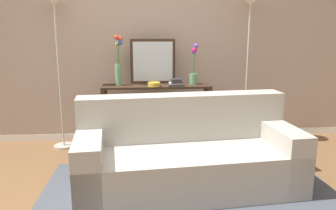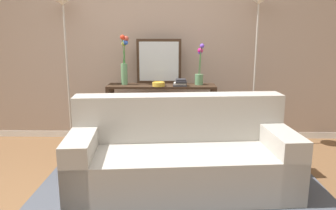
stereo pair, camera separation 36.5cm
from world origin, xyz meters
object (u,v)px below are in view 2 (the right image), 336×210
(vase_short_flowers, at_px, (200,70))
(book_stack, at_px, (180,83))
(floor_lamp_left, at_px, (65,31))
(vase_tall_flowers, at_px, (124,61))
(couch, at_px, (181,157))
(book_row_under_console, at_px, (132,141))
(wall_mirror, at_px, (159,61))
(fruit_bowl, at_px, (159,84))
(floor_lamp_right, at_px, (257,30))
(console_table, at_px, (162,104))

(vase_short_flowers, xyz_separation_m, book_stack, (-0.25, -0.12, -0.15))
(floor_lamp_left, distance_m, vase_tall_flowers, 0.85)
(couch, bearing_deg, book_row_under_console, 117.45)
(couch, height_order, wall_mirror, wall_mirror)
(floor_lamp_left, height_order, fruit_bowl, floor_lamp_left)
(floor_lamp_left, relative_size, vase_short_flowers, 3.65)
(couch, bearing_deg, vase_short_flowers, 78.64)
(floor_lamp_right, bearing_deg, console_table, -176.87)
(vase_tall_flowers, bearing_deg, book_row_under_console, -22.35)
(couch, bearing_deg, floor_lamp_left, 138.91)
(wall_mirror, bearing_deg, console_table, -74.11)
(wall_mirror, xyz_separation_m, fruit_bowl, (0.01, -0.23, -0.26))
(floor_lamp_right, height_order, book_stack, floor_lamp_right)
(floor_lamp_left, bearing_deg, couch, -41.09)
(couch, relative_size, book_stack, 12.29)
(console_table, bearing_deg, wall_mirror, 105.89)
(couch, distance_m, wall_mirror, 1.59)
(book_row_under_console, bearing_deg, floor_lamp_right, 2.36)
(floor_lamp_right, xyz_separation_m, book_row_under_console, (-1.60, -0.07, -1.45))
(wall_mirror, relative_size, book_stack, 3.36)
(floor_lamp_left, distance_m, vase_short_flowers, 1.79)
(vase_tall_flowers, relative_size, book_stack, 3.64)
(vase_tall_flowers, xyz_separation_m, fruit_bowl, (0.44, -0.13, -0.28))
(floor_lamp_left, relative_size, wall_mirror, 3.27)
(console_table, bearing_deg, couch, -79.02)
(floor_lamp_left, height_order, book_row_under_console, floor_lamp_left)
(vase_tall_flowers, height_order, book_row_under_console, vase_tall_flowers)
(console_table, relative_size, book_row_under_console, 3.97)
(floor_lamp_left, height_order, wall_mirror, floor_lamp_left)
(book_stack, bearing_deg, floor_lamp_right, 8.38)
(vase_short_flowers, bearing_deg, couch, -101.36)
(fruit_bowl, bearing_deg, book_stack, 4.64)
(couch, distance_m, floor_lamp_right, 2.00)
(fruit_bowl, height_order, book_row_under_console, fruit_bowl)
(vase_tall_flowers, distance_m, fruit_bowl, 0.54)
(couch, xyz_separation_m, wall_mirror, (-0.27, 1.35, 0.80))
(floor_lamp_right, xyz_separation_m, book_stack, (-0.96, -0.14, -0.65))
(console_table, xyz_separation_m, floor_lamp_right, (1.21, 0.07, 0.94))
(book_stack, height_order, book_row_under_console, book_stack)
(console_table, height_order, floor_lamp_left, floor_lamp_left)
(console_table, xyz_separation_m, floor_lamp_left, (-1.23, 0.07, 0.94))
(console_table, xyz_separation_m, vase_tall_flowers, (-0.48, 0.03, 0.56))
(couch, relative_size, book_row_under_console, 6.11)
(vase_short_flowers, bearing_deg, console_table, -174.79)
(couch, xyz_separation_m, floor_lamp_right, (0.97, 1.28, 1.19))
(fruit_bowl, bearing_deg, console_table, 71.14)
(vase_tall_flowers, xyz_separation_m, book_stack, (0.72, -0.11, -0.26))
(couch, distance_m, vase_short_flowers, 1.46)
(floor_lamp_left, bearing_deg, console_table, -3.06)
(floor_lamp_left, bearing_deg, fruit_bowl, -7.79)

